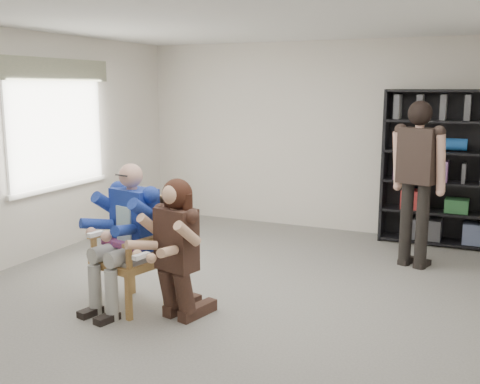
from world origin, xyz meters
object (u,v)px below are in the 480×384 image
at_px(bookshelf, 451,169).
at_px(standing_man, 416,186).
at_px(armchair, 129,252).
at_px(kneeling_woman, 174,252).
at_px(seated_man, 129,236).

height_order(bookshelf, standing_man, bookshelf).
relative_size(armchair, bookshelf, 0.52).
relative_size(armchair, kneeling_woman, 0.84).
height_order(seated_man, standing_man, standing_man).
xyz_separation_m(bookshelf, standing_man, (-0.31, -1.16, -0.07)).
bearing_deg(kneeling_woman, armchair, -177.91).
xyz_separation_m(seated_man, bookshelf, (2.68, 3.59, 0.34)).
distance_m(armchair, standing_man, 3.41).
bearing_deg(seated_man, kneeling_woman, 2.09).
xyz_separation_m(armchair, kneeling_woman, (0.58, -0.12, 0.10)).
height_order(armchair, seated_man, seated_man).
height_order(kneeling_woman, standing_man, standing_man).
xyz_separation_m(armchair, bookshelf, (2.68, 3.59, 0.50)).
relative_size(bookshelf, standing_man, 1.07).
bearing_deg(kneeling_woman, standing_man, 68.66).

